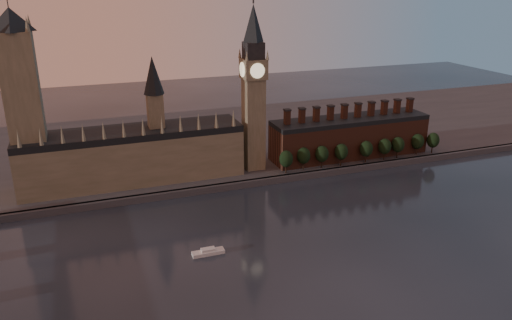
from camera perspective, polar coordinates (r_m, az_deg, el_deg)
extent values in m
plane|color=black|center=(231.17, 6.79, -11.23)|extent=(900.00, 900.00, 0.00)
cube|color=#424347|center=(304.29, -0.77, -2.69)|extent=(900.00, 4.00, 4.00)
cube|color=#424347|center=(385.25, -5.21, 2.16)|extent=(900.00, 180.00, 4.00)
cube|color=gray|center=(308.50, -13.82, 0.21)|extent=(130.00, 30.00, 28.00)
cube|color=black|center=(303.63, -14.07, 3.05)|extent=(130.00, 30.00, 4.00)
cube|color=gray|center=(302.73, -11.41, 5.18)|extent=(9.00, 9.00, 24.00)
cone|color=black|center=(297.85, -11.71, 9.46)|extent=(12.00, 12.00, 22.00)
cone|color=gray|center=(288.70, -25.53, 2.25)|extent=(2.60, 2.60, 10.00)
cone|color=gray|center=(287.73, -23.42, 2.51)|extent=(2.60, 2.60, 10.00)
cone|color=gray|center=(287.16, -21.29, 2.77)|extent=(2.60, 2.60, 10.00)
cone|color=gray|center=(286.99, -19.17, 3.02)|extent=(2.60, 2.60, 10.00)
cone|color=gray|center=(287.22, -17.04, 3.27)|extent=(2.60, 2.60, 10.00)
cone|color=gray|center=(287.85, -14.91, 3.51)|extent=(2.60, 2.60, 10.00)
cone|color=gray|center=(288.87, -12.80, 3.75)|extent=(2.60, 2.60, 10.00)
cone|color=gray|center=(290.29, -10.70, 3.98)|extent=(2.60, 2.60, 10.00)
cone|color=gray|center=(292.10, -8.63, 4.20)|extent=(2.60, 2.60, 10.00)
cone|color=gray|center=(294.29, -6.58, 4.42)|extent=(2.60, 2.60, 10.00)
cone|color=gray|center=(296.84, -4.57, 4.62)|extent=(2.60, 2.60, 10.00)
cone|color=gray|center=(299.76, -2.59, 4.82)|extent=(2.60, 2.60, 10.00)
cube|color=gray|center=(299.76, -24.81, 4.56)|extent=(18.00, 18.00, 90.00)
cone|color=black|center=(292.07, -26.28, 14.23)|extent=(24.00, 24.00, 12.00)
cylinder|color=#232326|center=(291.74, -26.47, 15.39)|extent=(0.50, 0.50, 12.00)
cone|color=gray|center=(283.60, -24.72, 13.93)|extent=(3.00, 3.00, 8.00)
cone|color=gray|center=(299.53, -24.54, 14.18)|extent=(3.00, 3.00, 8.00)
cube|color=gray|center=(315.04, -0.28, 4.08)|extent=(12.00, 12.00, 58.00)
cube|color=gray|center=(307.32, -0.29, 10.37)|extent=(14.00, 14.00, 12.00)
cube|color=#232326|center=(305.69, -0.30, 12.40)|extent=(11.00, 11.00, 10.00)
cone|color=black|center=(304.00, -0.30, 15.39)|extent=(13.00, 13.00, 22.00)
cylinder|color=beige|center=(300.66, 0.18, 10.15)|extent=(9.00, 0.50, 9.00)
cylinder|color=beige|center=(314.02, -0.75, 10.57)|extent=(9.00, 0.50, 9.00)
cylinder|color=beige|center=(305.00, -1.59, 10.29)|extent=(0.50, 9.00, 9.00)
cylinder|color=beige|center=(309.80, 0.98, 10.44)|extent=(0.50, 9.00, 9.00)
cone|color=gray|center=(297.75, -1.07, 11.81)|extent=(2.00, 2.00, 6.00)
cone|color=gray|center=(302.19, 1.32, 11.93)|extent=(2.00, 2.00, 6.00)
cone|color=gray|center=(309.95, -1.87, 12.12)|extent=(2.00, 2.00, 6.00)
cone|color=gray|center=(314.22, 0.43, 12.24)|extent=(2.00, 2.00, 6.00)
cube|color=#572E21|center=(348.90, 10.61, 2.40)|extent=(110.00, 25.00, 24.00)
cube|color=black|center=(345.15, 10.75, 4.54)|extent=(110.00, 25.00, 3.00)
cube|color=#572E21|center=(322.61, 3.58, 4.88)|extent=(3.50, 3.50, 9.00)
cube|color=#232326|center=(321.35, 3.60, 5.74)|extent=(4.20, 4.20, 1.00)
cube|color=#572E21|center=(326.81, 5.26, 5.03)|extent=(3.50, 3.50, 9.00)
cube|color=#232326|center=(325.57, 5.29, 5.88)|extent=(4.20, 4.20, 1.00)
cube|color=#572E21|center=(331.30, 6.91, 5.18)|extent=(3.50, 3.50, 9.00)
cube|color=#232326|center=(330.07, 6.94, 6.02)|extent=(4.20, 4.20, 1.00)
cube|color=#572E21|center=(336.05, 8.50, 5.31)|extent=(3.50, 3.50, 9.00)
cube|color=#232326|center=(334.84, 8.55, 6.14)|extent=(4.20, 4.20, 1.00)
cube|color=#572E21|center=(341.05, 10.06, 5.44)|extent=(3.50, 3.50, 9.00)
cube|color=#232326|center=(339.86, 10.11, 6.26)|extent=(4.20, 4.20, 1.00)
cube|color=#572E21|center=(346.29, 11.57, 5.56)|extent=(3.50, 3.50, 9.00)
cube|color=#232326|center=(345.12, 11.62, 6.37)|extent=(4.20, 4.20, 1.00)
cube|color=#572E21|center=(351.77, 13.03, 5.68)|extent=(3.50, 3.50, 9.00)
cube|color=#232326|center=(350.62, 13.09, 6.47)|extent=(4.20, 4.20, 1.00)
cube|color=#572E21|center=(357.47, 14.45, 5.78)|extent=(3.50, 3.50, 9.00)
cube|color=#232326|center=(356.33, 14.51, 6.56)|extent=(4.20, 4.20, 1.00)
cube|color=#572E21|center=(363.38, 15.82, 5.88)|extent=(3.50, 3.50, 9.00)
cube|color=#232326|center=(362.26, 15.89, 6.65)|extent=(4.20, 4.20, 1.00)
cube|color=#572E21|center=(369.49, 17.15, 5.98)|extent=(3.50, 3.50, 9.00)
cube|color=#232326|center=(368.39, 17.22, 6.73)|extent=(4.20, 4.20, 1.00)
cylinder|color=black|center=(314.52, 3.43, -0.98)|extent=(0.80, 0.80, 6.00)
ellipsoid|color=black|center=(312.26, 3.46, 0.14)|extent=(8.60, 8.60, 10.75)
cylinder|color=black|center=(321.02, 5.43, -0.59)|extent=(0.80, 0.80, 6.00)
ellipsoid|color=black|center=(318.80, 5.47, 0.50)|extent=(8.60, 8.60, 10.75)
cylinder|color=black|center=(325.53, 7.50, -0.38)|extent=(0.80, 0.80, 6.00)
ellipsoid|color=black|center=(323.35, 7.55, 0.70)|extent=(8.60, 8.60, 10.75)
cylinder|color=black|center=(331.41, 9.67, -0.13)|extent=(0.80, 0.80, 6.00)
ellipsoid|color=black|center=(329.27, 9.73, 0.94)|extent=(8.60, 8.60, 10.75)
cylinder|color=black|center=(340.33, 12.41, 0.22)|extent=(0.80, 0.80, 6.00)
ellipsoid|color=black|center=(338.24, 12.49, 1.26)|extent=(8.60, 8.60, 10.75)
cylinder|color=black|center=(348.14, 14.42, 0.51)|extent=(0.80, 0.80, 6.00)
ellipsoid|color=black|center=(346.10, 14.51, 1.52)|extent=(8.60, 8.60, 10.75)
cylinder|color=black|center=(354.16, 15.82, 0.71)|extent=(0.80, 0.80, 6.00)
ellipsoid|color=black|center=(352.15, 15.92, 1.70)|extent=(8.60, 8.60, 10.75)
cylinder|color=black|center=(365.09, 17.88, 1.06)|extent=(0.80, 0.80, 6.00)
ellipsoid|color=black|center=(363.14, 17.99, 2.03)|extent=(8.60, 8.60, 10.75)
cylinder|color=black|center=(371.35, 19.47, 1.20)|extent=(0.80, 0.80, 6.00)
ellipsoid|color=black|center=(369.44, 19.58, 2.15)|extent=(8.60, 8.60, 10.75)
cube|color=silver|center=(234.27, -5.48, -10.48)|extent=(14.96, 4.37, 1.71)
cube|color=silver|center=(233.52, -5.49, -10.16)|extent=(6.42, 3.24, 1.28)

